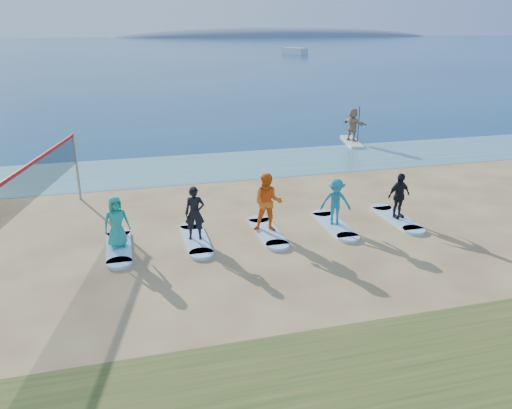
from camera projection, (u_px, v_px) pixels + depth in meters
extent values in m
plane|color=tan|center=(263.00, 269.00, 13.27)|extent=(600.00, 600.00, 0.00)
plane|color=teal|center=(201.00, 167.00, 22.82)|extent=(600.00, 600.00, 0.00)
plane|color=navy|center=(127.00, 47.00, 158.77)|extent=(600.00, 600.00, 0.00)
ellipsoid|color=slate|center=(279.00, 37.00, 309.25)|extent=(220.00, 56.00, 18.00)
cylinder|color=gray|center=(77.00, 167.00, 18.19)|extent=(0.09, 0.09, 2.50)
cube|color=black|center=(26.00, 187.00, 13.74)|extent=(1.99, 8.79, 1.00)
cube|color=red|center=(23.00, 169.00, 13.56)|extent=(2.02, 8.80, 0.10)
cube|color=silver|center=(352.00, 142.00, 27.64)|extent=(1.35, 3.08, 0.12)
imported|color=tan|center=(353.00, 125.00, 27.32)|extent=(1.12, 1.73, 1.78)
cube|color=silver|center=(295.00, 54.00, 116.26)|extent=(4.36, 7.21, 1.40)
cube|color=#A4D6FF|center=(119.00, 248.00, 14.44)|extent=(0.70, 2.20, 0.09)
imported|color=teal|center=(116.00, 222.00, 14.17)|extent=(0.85, 0.67, 1.51)
cube|color=#A4D6FF|center=(196.00, 239.00, 14.99)|extent=(0.70, 2.20, 0.09)
imported|color=black|center=(195.00, 213.00, 14.70)|extent=(0.64, 0.48, 1.61)
cube|color=#A4D6FF|center=(268.00, 232.00, 15.54)|extent=(0.70, 2.20, 0.09)
imported|color=orange|center=(268.00, 203.00, 15.21)|extent=(1.07, 0.94, 1.84)
cube|color=#A4D6FF|center=(334.00, 225.00, 16.08)|extent=(0.70, 2.20, 0.09)
imported|color=teal|center=(336.00, 202.00, 15.82)|extent=(1.10, 0.83, 1.50)
cube|color=#A4D6FF|center=(397.00, 218.00, 16.63)|extent=(0.70, 2.20, 0.09)
imported|color=black|center=(399.00, 196.00, 16.36)|extent=(0.95, 0.56, 1.52)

